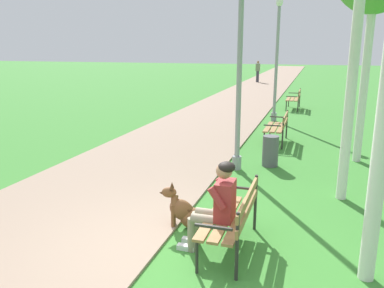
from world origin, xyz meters
TOP-DOWN VIEW (x-y plane):
  - ground_plane at (0.00, 0.00)m, footprint 120.00×120.00m
  - paved_path at (-2.07, 24.00)m, footprint 3.68×60.00m
  - park_bench_near at (0.70, 0.46)m, footprint 0.55×1.50m
  - park_bench_mid at (0.66, 6.78)m, footprint 0.55×1.50m
  - park_bench_far at (0.73, 13.37)m, footprint 0.55×1.50m
  - person_seated_on_near_bench at (0.49, 0.36)m, footprint 0.74×0.49m
  - dog_brown at (-0.13, 0.89)m, footprint 0.82×0.39m
  - lamp_post_near at (0.04, 4.00)m, footprint 0.24×0.24m
  - lamp_post_mid at (0.17, 10.25)m, footprint 0.24×0.24m
  - litter_bin at (0.71, 4.49)m, footprint 0.36×0.36m
  - pedestrian_distant at (-2.78, 26.15)m, footprint 0.32×0.22m

SIDE VIEW (x-z plane):
  - ground_plane at x=0.00m, z-range 0.00..0.00m
  - paved_path at x=-2.07m, z-range 0.00..0.04m
  - dog_brown at x=-0.13m, z-range -0.09..0.61m
  - litter_bin at x=0.71m, z-range 0.00..0.70m
  - park_bench_near at x=0.70m, z-range 0.09..0.94m
  - park_bench_mid at x=0.66m, z-range 0.09..0.94m
  - park_bench_far at x=0.73m, z-range 0.09..0.94m
  - person_seated_on_near_bench at x=0.49m, z-range 0.06..1.31m
  - pedestrian_distant at x=-2.78m, z-range 0.02..1.67m
  - lamp_post_mid at x=0.17m, z-range 0.07..4.40m
  - lamp_post_near at x=0.04m, z-range 0.07..4.47m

